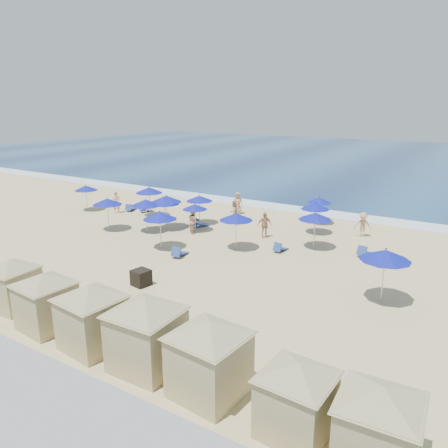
{
  "coord_description": "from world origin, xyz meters",
  "views": [
    {
      "loc": [
        14.61,
        -19.6,
        9.16
      ],
      "look_at": [
        0.59,
        3.0,
        1.72
      ],
      "focal_mm": 35.0,
      "sensor_mm": 36.0,
      "label": 1
    }
  ],
  "objects": [
    {
      "name": "umbrella_8",
      "position": [
        1.15,
        3.55,
        2.15
      ],
      "size": [
        2.18,
        2.18,
        2.48
      ],
      "color": "#A5A8AD",
      "rests_on": "ground"
    },
    {
      "name": "umbrella_2",
      "position": [
        -9.18,
        7.06,
        2.21
      ],
      "size": [
        2.24,
        2.24,
        2.55
      ],
      "color": "#A5A8AD",
      "rests_on": "ground"
    },
    {
      "name": "umbrella_3",
      "position": [
        -6.34,
        3.47,
        2.19
      ],
      "size": [
        2.22,
        2.22,
        2.52
      ],
      "color": "#A5A8AD",
      "rests_on": "ground"
    },
    {
      "name": "ground",
      "position": [
        0.0,
        0.0,
        0.0
      ],
      "size": [
        160.0,
        160.0,
        0.0
      ],
      "primitive_type": "plane",
      "color": "#CCB681",
      "rests_on": "ground"
    },
    {
      "name": "beach_chair_4",
      "position": [
        3.79,
        4.58,
        0.23
      ],
      "size": [
        0.65,
        1.25,
        0.66
      ],
      "color": "navy",
      "rests_on": "ground"
    },
    {
      "name": "cabana_4",
      "position": [
        7.76,
        -9.46,
        1.65
      ],
      "size": [
        4.58,
        4.58,
        2.88
      ],
      "color": "tan",
      "rests_on": "ground"
    },
    {
      "name": "beach_chair_1",
      "position": [
        -10.43,
        7.88,
        0.23
      ],
      "size": [
        0.94,
        1.31,
        0.66
      ],
      "color": "navy",
      "rests_on": "ground"
    },
    {
      "name": "beachgoer_3",
      "position": [
        7.38,
        10.52,
        0.88
      ],
      "size": [
        1.28,
        0.95,
        1.76
      ],
      "primitive_type": "imported",
      "rotation": [
        0.0,
        0.0,
        0.29
      ],
      "color": "tan",
      "rests_on": "ground"
    },
    {
      "name": "cabana_2",
      "position": [
        2.4,
        -9.46,
        1.61
      ],
      "size": [
        4.46,
        4.46,
        2.81
      ],
      "color": "tan",
      "rests_on": "ground"
    },
    {
      "name": "umbrella_4",
      "position": [
        -4.32,
        7.3,
        2.03
      ],
      "size": [
        2.06,
        2.06,
        2.34
      ],
      "color": "#A5A8AD",
      "rests_on": "ground"
    },
    {
      "name": "cabana_6",
      "position": [
        13.05,
        -9.67,
        1.52
      ],
      "size": [
        4.23,
        4.23,
        2.66
      ],
      "color": "tan",
      "rests_on": "ground"
    },
    {
      "name": "umbrella_9",
      "position": [
        3.54,
        12.18,
        1.88
      ],
      "size": [
        1.91,
        1.91,
        2.17
      ],
      "color": "#A5A8AD",
      "rests_on": "ground"
    },
    {
      "name": "umbrella_1",
      "position": [
        -9.07,
        2.35,
        2.16
      ],
      "size": [
        2.19,
        2.19,
        2.49
      ],
      "color": "#A5A8AD",
      "rests_on": "ground"
    },
    {
      "name": "umbrella_5",
      "position": [
        -5.6,
        4.66,
        2.18
      ],
      "size": [
        2.21,
        2.21,
        2.51
      ],
      "color": "#A5A8AD",
      "rests_on": "ground"
    },
    {
      "name": "umbrella_0",
      "position": [
        -15.2,
        5.73,
        1.99
      ],
      "size": [
        2.02,
        2.02,
        2.3
      ],
      "color": "#A5A8AD",
      "rests_on": "ground"
    },
    {
      "name": "surf_line",
      "position": [
        0.0,
        15.5,
        0.04
      ],
      "size": [
        160.0,
        2.5,
        0.08
      ],
      "primitive_type": "cube",
      "color": "white",
      "rests_on": "ground"
    },
    {
      "name": "beachgoer_4",
      "position": [
        -3.36,
        11.57,
        0.93
      ],
      "size": [
        1.08,
        0.92,
        1.87
      ],
      "primitive_type": "imported",
      "rotation": [
        0.0,
        0.0,
        0.44
      ],
      "color": "tan",
      "rests_on": "ground"
    },
    {
      "name": "umbrella_12",
      "position": [
        -5.66,
        4.97,
        2.27
      ],
      "size": [
        2.3,
        2.3,
        2.61
      ],
      "color": "#A5A8AD",
      "rests_on": "ground"
    },
    {
      "name": "beach_chair_0",
      "position": [
        -11.84,
        7.5,
        0.23
      ],
      "size": [
        0.89,
        1.34,
        0.68
      ],
      "color": "navy",
      "rests_on": "ground"
    },
    {
      "name": "trash_bin",
      "position": [
        -0.09,
        -4.05,
        0.42
      ],
      "size": [
        0.95,
        0.95,
        0.83
      ],
      "primitive_type": "cube",
      "rotation": [
        0.0,
        0.0,
        -0.15
      ],
      "color": "black",
      "rests_on": "ground"
    },
    {
      "name": "umbrella_7",
      "position": [
        4.19,
        9.51,
        2.03
      ],
      "size": [
        2.06,
        2.06,
        2.34
      ],
      "color": "#A5A8AD",
      "rests_on": "ground"
    },
    {
      "name": "cabana_3",
      "position": [
        5.08,
        -9.39,
        1.7
      ],
      "size": [
        4.73,
        4.73,
        2.97
      ],
      "color": "tan",
      "rests_on": "ground"
    },
    {
      "name": "beachgoer_1",
      "position": [
        -2.26,
        9.04,
        0.87
      ],
      "size": [
        0.77,
        0.93,
        1.74
      ],
      "primitive_type": "imported",
      "rotation": [
        0.0,
        0.0,
        4.57
      ],
      "color": "tan",
      "rests_on": "ground"
    },
    {
      "name": "umbrella_11",
      "position": [
        10.93,
        0.5,
        2.35
      ],
      "size": [
        2.38,
        2.38,
        2.71
      ],
      "color": "#A5A8AD",
      "rests_on": "ground"
    },
    {
      "name": "beachgoer_2",
      "position": [
        1.58,
        6.77,
        0.91
      ],
      "size": [
        1.01,
        1.11,
        1.82
      ],
      "primitive_type": "imported",
      "rotation": [
        0.0,
        0.0,
        0.9
      ],
      "color": "tan",
      "rests_on": "ground"
    },
    {
      "name": "beach_chair_2",
      "position": [
        -3.85,
        6.6,
        0.25
      ],
      "size": [
        1.01,
        1.41,
        0.71
      ],
      "color": "navy",
      "rests_on": "ground"
    },
    {
      "name": "cabana_1",
      "position": [
        -0.41,
        -9.42,
        1.54
      ],
      "size": [
        4.27,
        4.27,
        2.69
      ],
      "color": "tan",
      "rests_on": "ground"
    },
    {
      "name": "ocean",
      "position": [
        0.0,
        55.0,
        0.03
      ],
      "size": [
        160.0,
        80.0,
        0.06
      ],
      "primitive_type": "cube",
      "color": "navy",
      "rests_on": "ground"
    },
    {
      "name": "beachgoer_5",
      "position": [
        -3.28,
        5.03,
        0.88
      ],
      "size": [
        1.08,
        1.07,
        1.76
      ],
      "primitive_type": "imported",
      "rotation": [
        0.0,
        0.0,
        2.39
      ],
      "color": "tan",
      "rests_on": "ground"
    },
    {
      "name": "cabana_0",
      "position": [
        -3.33,
        -9.03,
        1.48
      ],
      "size": [
        4.12,
        4.12,
        2.59
      ],
      "color": "tan",
      "rests_on": "ground"
    },
    {
      "name": "cabana_5",
      "position": [
        10.83,
        -9.63,
        1.46
      ],
      "size": [
        4.05,
        4.05,
        2.54
      ],
      "color": "tan",
      "rests_on": "ground"
    },
    {
      "name": "umbrella_13",
      "position": [
        -3.48,
        5.53,
        1.82
      ],
      "size": [
        1.85,
        1.85,
        2.1
      ],
      "color": "#A5A8AD",
      "rests_on": "ground"
    },
    {
      "name": "beachgoer_0",
      "position": [
        -12.35,
        6.42,
        0.93
      ],
      "size": [
        0.81,
        0.77,
        1.86
      ],
      "primitive_type": "imported",
      "rotation": [
        0.0,
        0.0,
        0.68
      ],
      "color": "tan",
      "rests_on": "ground"
    },
    {
      "name": "umbrella_6",
      "position": [
        -3.03,
        1.09,
        2.19
      ],
      "size": [
        2.22,
        2.22,
        2.53
      ],
      "color": "#A5A8AD",
      "rests_on": "ground"
    },
    {
      "name": "beach_chair_3",
      "position": [
        -1.08,
        0.44,
        0.26
      ],
      "size": [
        0.78,
        1.41,
        0.74
      ],
      "color": "navy",
      "rests_on": "ground"
    },
    {
      "name": "beach_chair_5",
      "position": [
        8.55,
        6.59,
        0.25
      ],
      "size": [
        0.8,
        1.39,
        0.72
      ],
      "color": "navy",
      "rests_on": "ground"
    },
    {
      "name": "umbrella_10",
      "position": [
        5.38,
        6.35,
        2.15
      ],
      "size": [
        2.18,
        2.18,
        2.48
      ],
      "color": "#A5A8AD",
      "rests_on": "ground"
    }
  ]
}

